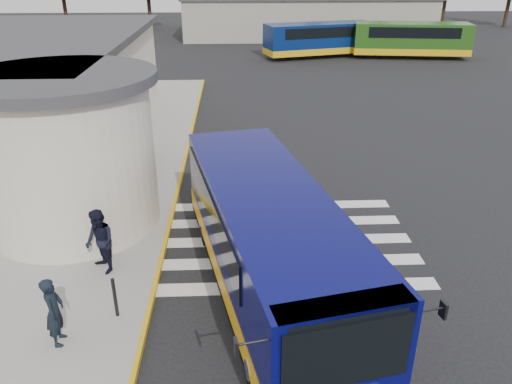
{
  "coord_description": "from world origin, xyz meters",
  "views": [
    {
      "loc": [
        -1.84,
        -14.05,
        7.95
      ],
      "look_at": [
        -1.27,
        -0.5,
        1.54
      ],
      "focal_mm": 35.0,
      "sensor_mm": 36.0,
      "label": 1
    }
  ],
  "objects_px": {
    "pedestrian_a": "(54,311)",
    "far_bus_b": "(411,38)",
    "pedestrian_b": "(100,242)",
    "bollard": "(115,297)",
    "far_bus_a": "(319,38)",
    "transit_bus": "(269,245)"
  },
  "relations": [
    {
      "from": "far_bus_a",
      "to": "bollard",
      "type": "bearing_deg",
      "value": 147.55
    },
    {
      "from": "transit_bus",
      "to": "far_bus_b",
      "type": "bearing_deg",
      "value": 54.2
    },
    {
      "from": "transit_bus",
      "to": "pedestrian_b",
      "type": "bearing_deg",
      "value": 156.72
    },
    {
      "from": "bollard",
      "to": "far_bus_a",
      "type": "distance_m",
      "value": 36.11
    },
    {
      "from": "pedestrian_a",
      "to": "far_bus_a",
      "type": "height_order",
      "value": "far_bus_a"
    },
    {
      "from": "pedestrian_a",
      "to": "bollard",
      "type": "distance_m",
      "value": 1.42
    },
    {
      "from": "pedestrian_a",
      "to": "far_bus_b",
      "type": "xyz_separation_m",
      "value": [
        19.14,
        34.79,
        0.64
      ]
    },
    {
      "from": "pedestrian_b",
      "to": "far_bus_a",
      "type": "distance_m",
      "value": 34.5
    },
    {
      "from": "transit_bus",
      "to": "far_bus_b",
      "type": "distance_m",
      "value": 35.88
    },
    {
      "from": "bollard",
      "to": "far_bus_b",
      "type": "height_order",
      "value": "far_bus_b"
    },
    {
      "from": "pedestrian_b",
      "to": "bollard",
      "type": "height_order",
      "value": "pedestrian_b"
    },
    {
      "from": "pedestrian_b",
      "to": "pedestrian_a",
      "type": "bearing_deg",
      "value": -43.31
    },
    {
      "from": "transit_bus",
      "to": "far_bus_a",
      "type": "bearing_deg",
      "value": 66.72
    },
    {
      "from": "pedestrian_a",
      "to": "pedestrian_b",
      "type": "bearing_deg",
      "value": -11.85
    },
    {
      "from": "far_bus_b",
      "to": "pedestrian_b",
      "type": "bearing_deg",
      "value": 157.01
    },
    {
      "from": "bollard",
      "to": "far_bus_a",
      "type": "xyz_separation_m",
      "value": [
        10.26,
        34.61,
        0.92
      ]
    },
    {
      "from": "transit_bus",
      "to": "pedestrian_b",
      "type": "xyz_separation_m",
      "value": [
        -4.47,
        0.87,
        -0.31
      ]
    },
    {
      "from": "transit_bus",
      "to": "pedestrian_a",
      "type": "xyz_separation_m",
      "value": [
        -4.79,
        -1.91,
        -0.39
      ]
    },
    {
      "from": "pedestrian_a",
      "to": "far_bus_b",
      "type": "relative_size",
      "value": 0.17
    },
    {
      "from": "transit_bus",
      "to": "far_bus_a",
      "type": "distance_m",
      "value": 34.19
    },
    {
      "from": "pedestrian_b",
      "to": "far_bus_b",
      "type": "height_order",
      "value": "far_bus_b"
    },
    {
      "from": "pedestrian_b",
      "to": "far_bus_b",
      "type": "xyz_separation_m",
      "value": [
        18.82,
        32.01,
        0.56
      ]
    }
  ]
}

